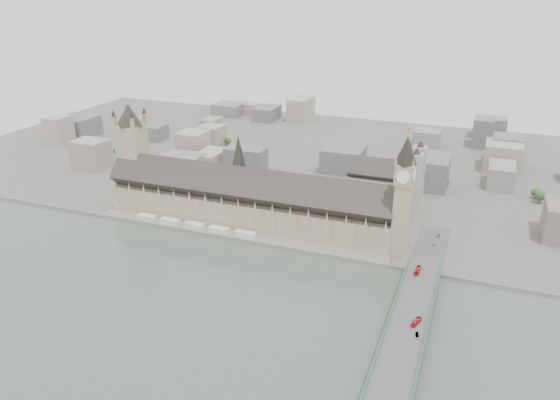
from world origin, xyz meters
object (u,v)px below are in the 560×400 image
(victoria_tower, at_px, (133,150))
(westminster_bridge, at_px, (410,321))
(elizabeth_tower, at_px, (403,189))
(car_silver, at_px, (417,334))
(westminster_abbey, at_px, (387,187))
(red_bus_south, at_px, (416,322))
(car_approach, at_px, (438,236))
(red_bus_north, at_px, (418,270))
(palace_of_westminster, at_px, (247,201))

(victoria_tower, bearing_deg, westminster_bridge, -21.78)
(elizabeth_tower, bearing_deg, car_silver, -75.12)
(westminster_abbey, distance_m, red_bus_south, 200.40)
(victoria_tower, relative_size, car_approach, 18.53)
(elizabeth_tower, xyz_separation_m, car_approach, (28.43, 26.01, -47.05))
(victoria_tower, bearing_deg, red_bus_south, -23.07)
(red_bus_south, height_order, car_silver, red_bus_south)
(elizabeth_tower, relative_size, red_bus_north, 9.03)
(westminster_bridge, height_order, car_silver, car_silver)
(westminster_abbey, distance_m, car_approach, 83.65)
(westminster_bridge, height_order, red_bus_south, red_bus_south)
(palace_of_westminster, height_order, westminster_abbey, westminster_abbey)
(westminster_bridge, xyz_separation_m, car_approach, (4.43, 121.51, 5.91))
(car_silver, bearing_deg, victoria_tower, 143.45)
(westminster_bridge, height_order, car_approach, car_approach)
(palace_of_westminster, height_order, red_bus_south, palace_of_westminster)
(westminster_abbey, height_order, car_approach, westminster_abbey)
(palace_of_westminster, distance_m, red_bus_north, 167.21)
(red_bus_south, relative_size, car_silver, 2.33)
(red_bus_south, bearing_deg, elizabeth_tower, 122.26)
(car_approach, bearing_deg, red_bus_south, -84.45)
(victoria_tower, height_order, red_bus_south, victoria_tower)
(westminster_abbey, bearing_deg, car_silver, -74.09)
(westminster_bridge, distance_m, car_silver, 22.95)
(victoria_tower, distance_m, car_approach, 291.90)
(red_bus_north, bearing_deg, elizabeth_tower, 120.10)
(westminster_abbey, xyz_separation_m, car_approach, (55.50, -60.99, -14.05))
(elizabeth_tower, xyz_separation_m, westminster_bridge, (24.00, -95.50, -52.96))
(palace_of_westminster, height_order, victoria_tower, victoria_tower)
(palace_of_westminster, relative_size, westminster_abbey, 3.90)
(westminster_abbey, bearing_deg, car_approach, -47.70)
(westminster_abbey, bearing_deg, red_bus_north, -69.38)
(palace_of_westminster, distance_m, car_silver, 212.45)
(westminster_abbey, relative_size, red_bus_north, 5.71)
(palace_of_westminster, relative_size, elizabeth_tower, 2.47)
(westminster_bridge, relative_size, car_approach, 60.23)
(red_bus_north, bearing_deg, victoria_tower, 171.06)
(victoria_tower, relative_size, red_bus_north, 8.40)
(victoria_tower, xyz_separation_m, red_bus_north, (280.68, -57.93, -43.30))
(westminster_abbey, bearing_deg, red_bus_south, -73.79)
(westminster_bridge, relative_size, red_bus_south, 30.43)
(red_bus_north, bearing_deg, car_silver, -79.64)
(red_bus_south, xyz_separation_m, car_approach, (-0.33, 131.01, -0.70))
(elizabeth_tower, distance_m, victoria_tower, 260.64)
(westminster_bridge, xyz_separation_m, westminster_abbey, (-51.08, 182.50, 19.96))
(palace_of_westminster, xyz_separation_m, westminster_bridge, (162.00, -107.20, -17.58))
(elizabeth_tower, relative_size, victoria_tower, 1.07)
(palace_of_westminster, bearing_deg, car_silver, -37.20)
(red_bus_north, xyz_separation_m, red_bus_south, (8.08, -65.07, -0.17))
(elizabeth_tower, height_order, car_silver, elizabeth_tower)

